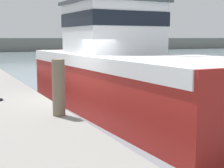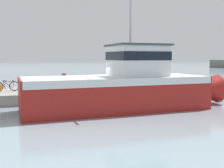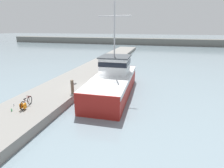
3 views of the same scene
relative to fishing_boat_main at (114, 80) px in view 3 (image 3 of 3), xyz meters
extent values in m
plane|color=gray|center=(-1.87, -1.09, -1.44)|extent=(320.00, 320.00, 0.00)
cube|color=gray|center=(-5.48, -1.09, -1.08)|extent=(5.09, 80.00, 0.73)
cube|color=maroon|center=(0.02, -0.60, -0.45)|extent=(4.04, 10.99, 1.99)
cone|color=maroon|center=(-0.21, 5.81, -0.45)|extent=(1.96, 2.02, 1.89)
cube|color=silver|center=(0.02, -0.60, 0.35)|extent=(4.10, 10.77, 0.40)
cube|color=silver|center=(-0.03, 0.76, 1.44)|extent=(3.02, 3.02, 1.78)
cube|color=black|center=(-0.03, 0.76, 1.75)|extent=(3.08, 3.08, 0.50)
cube|color=#3D4247|center=(-0.03, 0.76, 2.38)|extent=(3.26, 3.26, 0.12)
cylinder|color=#B2B2B7|center=(-0.01, 0.32, 5.11)|extent=(0.14, 0.14, 5.33)
cylinder|color=#B2B2B7|center=(-0.01, 0.32, 6.44)|extent=(3.28, 0.22, 0.10)
torus|color=black|center=(-5.32, -7.42, -0.37)|extent=(0.20, 0.69, 0.70)
torus|color=black|center=(-5.53, -6.36, -0.37)|extent=(0.20, 0.69, 0.70)
cylinder|color=maroon|center=(-5.35, -7.24, -0.45)|extent=(0.11, 0.36, 0.19)
cylinder|color=maroon|center=(-5.40, -7.02, -0.26)|extent=(0.06, 0.15, 0.53)
cylinder|color=maroon|center=(-5.36, -7.19, -0.18)|extent=(0.13, 0.48, 0.39)
cylinder|color=maroon|center=(-5.45, -6.75, -0.27)|extent=(0.17, 0.68, 0.53)
cylinder|color=maroon|center=(-5.46, -6.70, -0.01)|extent=(0.15, 0.55, 0.05)
cylinder|color=maroon|center=(-5.53, -6.39, -0.19)|extent=(0.06, 0.11, 0.35)
cylinder|color=maroon|center=(-5.52, -6.43, 0.03)|extent=(0.44, 0.13, 0.04)
cube|color=black|center=(-5.40, -7.00, 0.03)|extent=(0.15, 0.26, 0.05)
cube|color=orange|center=(-5.46, -7.40, -0.40)|extent=(0.18, 0.34, 0.38)
cube|color=orange|center=(-5.19, -7.34, -0.40)|extent=(0.18, 0.34, 0.38)
cylinder|color=#756651|center=(-3.28, -3.15, -0.05)|extent=(0.30, 0.30, 1.33)
torus|color=black|center=(-4.43, -0.49, -0.69)|extent=(0.45, 0.45, 0.04)
cylinder|color=silver|center=(-6.62, -6.97, -0.62)|extent=(0.06, 0.06, 0.19)
cylinder|color=green|center=(-5.99, -7.85, -0.61)|extent=(0.08, 0.08, 0.21)
camera|label=1|loc=(-5.52, -10.85, 1.11)|focal=55.00mm
camera|label=2|loc=(15.56, -5.93, 1.63)|focal=45.00mm
camera|label=3|loc=(4.57, -17.43, 5.43)|focal=28.00mm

